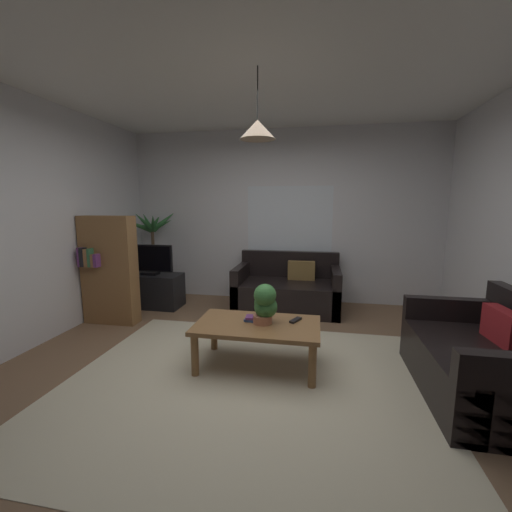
{
  "coord_description": "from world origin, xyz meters",
  "views": [
    {
      "loc": [
        0.58,
        -2.77,
        1.55
      ],
      "look_at": [
        0.0,
        0.3,
        1.05
      ],
      "focal_mm": 22.99,
      "sensor_mm": 36.0,
      "label": 1
    }
  ],
  "objects_px": {
    "coffee_table": "(257,330)",
    "potted_plant_on_table": "(265,303)",
    "tv_stand": "(152,290)",
    "pendant_lamp": "(258,129)",
    "couch_right_side": "(484,364)",
    "book_on_table_1": "(253,317)",
    "remote_on_table_0": "(296,320)",
    "potted_palm_corner": "(153,255)",
    "book_on_table_0": "(253,320)",
    "bookshelf_corner": "(109,270)",
    "tv": "(150,259)",
    "couch_under_window": "(287,291)"
  },
  "relations": [
    {
      "from": "book_on_table_1",
      "to": "tv_stand",
      "type": "relative_size",
      "value": 0.15
    },
    {
      "from": "book_on_table_1",
      "to": "remote_on_table_0",
      "type": "xyz_separation_m",
      "value": [
        0.41,
        0.06,
        -0.02
      ]
    },
    {
      "from": "tv_stand",
      "to": "potted_palm_corner",
      "type": "distance_m",
      "value": 0.68
    },
    {
      "from": "book_on_table_0",
      "to": "tv_stand",
      "type": "xyz_separation_m",
      "value": [
        -1.86,
        1.48,
        -0.19
      ]
    },
    {
      "from": "pendant_lamp",
      "to": "book_on_table_0",
      "type": "bearing_deg",
      "value": 134.1
    },
    {
      "from": "book_on_table_0",
      "to": "potted_palm_corner",
      "type": "xyz_separation_m",
      "value": [
        -2.06,
        1.94,
        0.27
      ]
    },
    {
      "from": "book_on_table_1",
      "to": "coffee_table",
      "type": "bearing_deg",
      "value": -49.59
    },
    {
      "from": "couch_under_window",
      "to": "couch_right_side",
      "type": "relative_size",
      "value": 1.1
    },
    {
      "from": "potted_palm_corner",
      "to": "pendant_lamp",
      "type": "distance_m",
      "value": 3.27
    },
    {
      "from": "coffee_table",
      "to": "potted_palm_corner",
      "type": "bearing_deg",
      "value": 136.61
    },
    {
      "from": "couch_right_side",
      "to": "tv",
      "type": "xyz_separation_m",
      "value": [
        -3.8,
        1.67,
        0.45
      ]
    },
    {
      "from": "coffee_table",
      "to": "book_on_table_1",
      "type": "relative_size",
      "value": 8.44
    },
    {
      "from": "tv_stand",
      "to": "book_on_table_1",
      "type": "bearing_deg",
      "value": -38.37
    },
    {
      "from": "book_on_table_1",
      "to": "bookshelf_corner",
      "type": "bearing_deg",
      "value": 160.05
    },
    {
      "from": "bookshelf_corner",
      "to": "pendant_lamp",
      "type": "distance_m",
      "value": 2.7
    },
    {
      "from": "couch_right_side",
      "to": "tv_stand",
      "type": "height_order",
      "value": "couch_right_side"
    },
    {
      "from": "couch_under_window",
      "to": "book_on_table_1",
      "type": "xyz_separation_m",
      "value": [
        -0.17,
        -1.73,
        0.19
      ]
    },
    {
      "from": "pendant_lamp",
      "to": "couch_right_side",
      "type": "bearing_deg",
      "value": -4.47
    },
    {
      "from": "remote_on_table_0",
      "to": "pendant_lamp",
      "type": "relative_size",
      "value": 0.27
    },
    {
      "from": "coffee_table",
      "to": "potted_palm_corner",
      "type": "xyz_separation_m",
      "value": [
        -2.12,
        2.0,
        0.34
      ]
    },
    {
      "from": "potted_plant_on_table",
      "to": "potted_palm_corner",
      "type": "bearing_deg",
      "value": 137.8
    },
    {
      "from": "couch_under_window",
      "to": "tv",
      "type": "xyz_separation_m",
      "value": [
        -2.04,
        -0.28,
        0.46
      ]
    },
    {
      "from": "couch_under_window",
      "to": "book_on_table_1",
      "type": "height_order",
      "value": "couch_under_window"
    },
    {
      "from": "bookshelf_corner",
      "to": "potted_palm_corner",
      "type": "bearing_deg",
      "value": 90.68
    },
    {
      "from": "remote_on_table_0",
      "to": "tv",
      "type": "relative_size",
      "value": 0.22
    },
    {
      "from": "tv_stand",
      "to": "pendant_lamp",
      "type": "relative_size",
      "value": 1.52
    },
    {
      "from": "potted_plant_on_table",
      "to": "couch_right_side",
      "type": "bearing_deg",
      "value": -5.33
    },
    {
      "from": "couch_right_side",
      "to": "book_on_table_0",
      "type": "xyz_separation_m",
      "value": [
        -1.94,
        0.21,
        0.17
      ]
    },
    {
      "from": "book_on_table_1",
      "to": "potted_palm_corner",
      "type": "xyz_separation_m",
      "value": [
        -2.06,
        1.94,
        0.24
      ]
    },
    {
      "from": "couch_under_window",
      "to": "potted_plant_on_table",
      "type": "relative_size",
      "value": 3.9
    },
    {
      "from": "couch_right_side",
      "to": "book_on_table_1",
      "type": "height_order",
      "value": "couch_right_side"
    },
    {
      "from": "book_on_table_0",
      "to": "remote_on_table_0",
      "type": "relative_size",
      "value": 0.93
    },
    {
      "from": "potted_palm_corner",
      "to": "pendant_lamp",
      "type": "bearing_deg",
      "value": -43.39
    },
    {
      "from": "couch_under_window",
      "to": "bookshelf_corner",
      "type": "relative_size",
      "value": 1.07
    },
    {
      "from": "pendant_lamp",
      "to": "tv",
      "type": "bearing_deg",
      "value": 141.63
    },
    {
      "from": "couch_right_side",
      "to": "coffee_table",
      "type": "xyz_separation_m",
      "value": [
        -1.88,
        0.15,
        0.09
      ]
    },
    {
      "from": "tv_stand",
      "to": "bookshelf_corner",
      "type": "bearing_deg",
      "value": -104.3
    },
    {
      "from": "couch_right_side",
      "to": "tv",
      "type": "distance_m",
      "value": 4.18
    },
    {
      "from": "book_on_table_1",
      "to": "tv",
      "type": "xyz_separation_m",
      "value": [
        -1.86,
        1.45,
        0.26
      ]
    },
    {
      "from": "couch_right_side",
      "to": "book_on_table_1",
      "type": "distance_m",
      "value": 1.96
    },
    {
      "from": "coffee_table",
      "to": "potted_plant_on_table",
      "type": "bearing_deg",
      "value": 18.83
    },
    {
      "from": "book_on_table_1",
      "to": "pendant_lamp",
      "type": "distance_m",
      "value": 1.72
    },
    {
      "from": "potted_palm_corner",
      "to": "pendant_lamp",
      "type": "relative_size",
      "value": 2.5
    },
    {
      "from": "book_on_table_1",
      "to": "potted_plant_on_table",
      "type": "height_order",
      "value": "potted_plant_on_table"
    },
    {
      "from": "pendant_lamp",
      "to": "bookshelf_corner",
      "type": "bearing_deg",
      "value": 158.96
    },
    {
      "from": "couch_right_side",
      "to": "bookshelf_corner",
      "type": "relative_size",
      "value": 0.98
    },
    {
      "from": "book_on_table_0",
      "to": "remote_on_table_0",
      "type": "distance_m",
      "value": 0.41
    },
    {
      "from": "book_on_table_0",
      "to": "potted_plant_on_table",
      "type": "height_order",
      "value": "potted_plant_on_table"
    },
    {
      "from": "remote_on_table_0",
      "to": "pendant_lamp",
      "type": "xyz_separation_m",
      "value": [
        -0.35,
        -0.13,
        1.74
      ]
    },
    {
      "from": "tv",
      "to": "pendant_lamp",
      "type": "height_order",
      "value": "pendant_lamp"
    }
  ]
}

